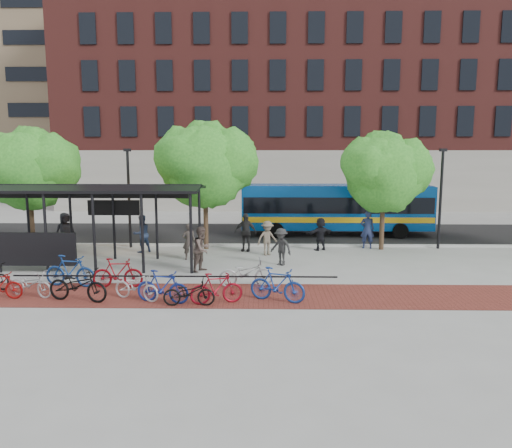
{
  "coord_description": "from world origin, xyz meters",
  "views": [
    {
      "loc": [
        0.04,
        -21.92,
        5.09
      ],
      "look_at": [
        -0.39,
        1.3,
        1.6
      ],
      "focal_mm": 35.0,
      "sensor_mm": 36.0,
      "label": 1
    }
  ],
  "objects_px": {
    "bike_10": "(246,273)",
    "bike_6": "(137,286)",
    "lamp_post_left": "(129,195)",
    "pedestrian_4": "(246,232)",
    "tree_a": "(31,166)",
    "bike_11": "(277,285)",
    "bike_2": "(31,284)",
    "pedestrian_8": "(202,249)",
    "pedestrian_2": "(142,234)",
    "lamp_post_right": "(441,196)",
    "bike_4": "(78,285)",
    "pedestrian_9": "(281,247)",
    "bus_shelter": "(77,198)",
    "bus": "(336,206)",
    "pedestrian_5": "(320,234)",
    "tree_c": "(386,170)",
    "bike_9": "(216,288)",
    "pedestrian_3": "(267,238)",
    "bike_5": "(118,273)",
    "bike_3": "(70,271)",
    "bike_8": "(189,293)",
    "pedestrian_0": "(65,232)",
    "bike_7": "(163,287)",
    "pedestrian_7": "(367,230)",
    "tree_b": "(207,162)",
    "pedestrian_1": "(189,241)"
  },
  "relations": [
    {
      "from": "bike_5",
      "to": "pedestrian_4",
      "type": "bearing_deg",
      "value": -36.22
    },
    {
      "from": "lamp_post_right",
      "to": "pedestrian_9",
      "type": "bearing_deg",
      "value": -154.62
    },
    {
      "from": "pedestrian_9",
      "to": "bike_9",
      "type": "bearing_deg",
      "value": -73.98
    },
    {
      "from": "tree_a",
      "to": "lamp_post_right",
      "type": "xyz_separation_m",
      "value": [
        20.91,
        0.25,
        -1.49
      ]
    },
    {
      "from": "tree_b",
      "to": "bike_6",
      "type": "distance_m",
      "value": 9.88
    },
    {
      "from": "pedestrian_5",
      "to": "lamp_post_left",
      "type": "bearing_deg",
      "value": -30.16
    },
    {
      "from": "bus",
      "to": "pedestrian_5",
      "type": "relative_size",
      "value": 6.7
    },
    {
      "from": "tree_a",
      "to": "pedestrian_9",
      "type": "distance_m",
      "value": 13.61
    },
    {
      "from": "bike_7",
      "to": "pedestrian_0",
      "type": "relative_size",
      "value": 0.94
    },
    {
      "from": "bike_5",
      "to": "bike_11",
      "type": "height_order",
      "value": "bike_11"
    },
    {
      "from": "bus_shelter",
      "to": "pedestrian_2",
      "type": "distance_m",
      "value": 4.06
    },
    {
      "from": "bike_4",
      "to": "bike_11",
      "type": "bearing_deg",
      "value": -77.3
    },
    {
      "from": "pedestrian_1",
      "to": "pedestrian_8",
      "type": "distance_m",
      "value": 2.4
    },
    {
      "from": "tree_a",
      "to": "pedestrian_2",
      "type": "xyz_separation_m",
      "value": [
        5.81,
        -0.98,
        -3.3
      ]
    },
    {
      "from": "bus",
      "to": "bike_6",
      "type": "distance_m",
      "value": 15.83
    },
    {
      "from": "bike_10",
      "to": "bike_6",
      "type": "bearing_deg",
      "value": 107.74
    },
    {
      "from": "bus_shelter",
      "to": "pedestrian_9",
      "type": "xyz_separation_m",
      "value": [
        8.88,
        0.16,
        -2.17
      ]
    },
    {
      "from": "pedestrian_3",
      "to": "bus",
      "type": "bearing_deg",
      "value": 28.14
    },
    {
      "from": "pedestrian_3",
      "to": "pedestrian_5",
      "type": "bearing_deg",
      "value": -1.74
    },
    {
      "from": "tree_a",
      "to": "pedestrian_2",
      "type": "relative_size",
      "value": 3.29
    },
    {
      "from": "bike_8",
      "to": "bike_10",
      "type": "relative_size",
      "value": 0.84
    },
    {
      "from": "tree_c",
      "to": "pedestrian_0",
      "type": "relative_size",
      "value": 2.99
    },
    {
      "from": "bike_9",
      "to": "pedestrian_8",
      "type": "distance_m",
      "value": 4.59
    },
    {
      "from": "pedestrian_2",
      "to": "pedestrian_5",
      "type": "distance_m",
      "value": 8.98
    },
    {
      "from": "pedestrian_8",
      "to": "bike_10",
      "type": "bearing_deg",
      "value": -111.11
    },
    {
      "from": "pedestrian_4",
      "to": "lamp_post_right",
      "type": "bearing_deg",
      "value": 16.8
    },
    {
      "from": "tree_b",
      "to": "lamp_post_right",
      "type": "relative_size",
      "value": 1.26
    },
    {
      "from": "lamp_post_right",
      "to": "bike_6",
      "type": "bearing_deg",
      "value": -145.44
    },
    {
      "from": "pedestrian_5",
      "to": "pedestrian_9",
      "type": "bearing_deg",
      "value": 31.05
    },
    {
      "from": "bike_4",
      "to": "pedestrian_4",
      "type": "xyz_separation_m",
      "value": [
        5.31,
        8.52,
        0.4
      ]
    },
    {
      "from": "bike_7",
      "to": "bike_10",
      "type": "height_order",
      "value": "bike_7"
    },
    {
      "from": "lamp_post_left",
      "to": "tree_c",
      "type": "bearing_deg",
      "value": -1.1
    },
    {
      "from": "bus",
      "to": "bike_11",
      "type": "relative_size",
      "value": 5.71
    },
    {
      "from": "tree_a",
      "to": "bike_7",
      "type": "height_order",
      "value": "tree_a"
    },
    {
      "from": "bike_3",
      "to": "tree_c",
      "type": "bearing_deg",
      "value": -52.44
    },
    {
      "from": "lamp_post_right",
      "to": "bus",
      "type": "height_order",
      "value": "lamp_post_right"
    },
    {
      "from": "lamp_post_right",
      "to": "pedestrian_5",
      "type": "xyz_separation_m",
      "value": [
        -6.15,
        -0.55,
        -1.92
      ]
    },
    {
      "from": "tree_a",
      "to": "bike_11",
      "type": "height_order",
      "value": "tree_a"
    },
    {
      "from": "bike_2",
      "to": "bike_10",
      "type": "bearing_deg",
      "value": -61.09
    },
    {
      "from": "bike_8",
      "to": "pedestrian_5",
      "type": "relative_size",
      "value": 1.02
    },
    {
      "from": "lamp_post_right",
      "to": "bike_6",
      "type": "relative_size",
      "value": 2.85
    },
    {
      "from": "pedestrian_5",
      "to": "bike_10",
      "type": "bearing_deg",
      "value": 35.89
    },
    {
      "from": "bus_shelter",
      "to": "bike_11",
      "type": "relative_size",
      "value": 5.43
    },
    {
      "from": "pedestrian_0",
      "to": "pedestrian_5",
      "type": "xyz_separation_m",
      "value": [
        12.78,
        0.64,
        -0.16
      ]
    },
    {
      "from": "lamp_post_right",
      "to": "pedestrian_3",
      "type": "bearing_deg",
      "value": -168.37
    },
    {
      "from": "bike_11",
      "to": "bike_4",
      "type": "bearing_deg",
      "value": 112.18
    },
    {
      "from": "tree_a",
      "to": "bike_11",
      "type": "xyz_separation_m",
      "value": [
        12.37,
        -9.02,
        -3.65
      ]
    },
    {
      "from": "bike_11",
      "to": "pedestrian_7",
      "type": "xyz_separation_m",
      "value": [
        4.86,
        9.25,
        0.4
      ]
    },
    {
      "from": "lamp_post_left",
      "to": "pedestrian_4",
      "type": "distance_m",
      "value": 6.37
    },
    {
      "from": "bike_2",
      "to": "pedestrian_8",
      "type": "height_order",
      "value": "pedestrian_8"
    }
  ]
}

